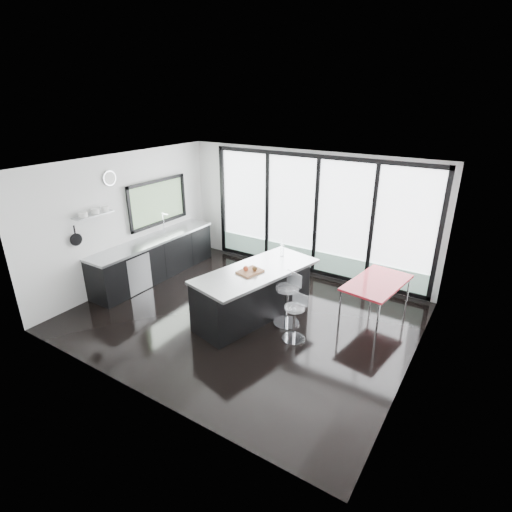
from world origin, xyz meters
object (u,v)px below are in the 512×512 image
Objects in this scene: bar_stool_far at (287,306)px; red_table at (375,300)px; bar_stool_near at (294,323)px; island at (254,292)px.

bar_stool_far is 1.65m from red_table.
bar_stool_near is 0.45× the size of red_table.
bar_stool_far is (0.66, 0.07, -0.12)m from island.
bar_stool_near is at bearing -123.23° from red_table.
island is at bearing -149.89° from red_table.
bar_stool_near is 0.51m from bar_stool_far.
bar_stool_near is (1.01, -0.30, -0.18)m from island.
island reaches higher than red_table.
red_table reaches higher than bar_stool_far.
bar_stool_near is at bearing -27.56° from bar_stool_far.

